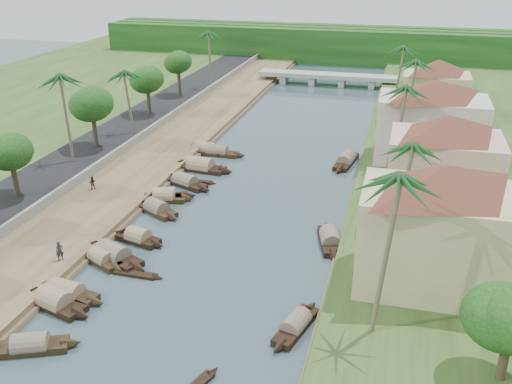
% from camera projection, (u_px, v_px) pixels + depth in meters
% --- Properties ---
extents(ground, '(220.00, 220.00, 0.00)m').
position_uv_depth(ground, '(216.00, 255.00, 52.68)').
color(ground, '#354750').
rests_on(ground, ground).
extents(left_bank, '(10.00, 180.00, 0.80)m').
position_uv_depth(left_bank, '(147.00, 162.00, 74.00)').
color(left_bank, brown).
rests_on(left_bank, ground).
extents(right_bank, '(16.00, 180.00, 1.20)m').
position_uv_depth(right_bank, '(427.00, 188.00, 65.75)').
color(right_bank, '#26431B').
rests_on(right_bank, ground).
extents(road, '(8.00, 180.00, 1.40)m').
position_uv_depth(road, '(88.00, 154.00, 75.86)').
color(road, black).
rests_on(road, ground).
extents(retaining_wall, '(0.40, 180.00, 1.10)m').
position_uv_depth(retaining_wall, '(117.00, 153.00, 74.60)').
color(retaining_wall, slate).
rests_on(retaining_wall, left_bank).
extents(treeline, '(120.00, 14.00, 8.00)m').
position_uv_depth(treeline, '(344.00, 44.00, 139.84)').
color(treeline, '#0F360E').
rests_on(treeline, ground).
extents(bridge, '(28.00, 4.00, 2.40)m').
position_uv_depth(bridge, '(328.00, 77.00, 115.89)').
color(bridge, gray).
rests_on(bridge, ground).
extents(building_near, '(14.85, 14.85, 10.20)m').
position_uv_depth(building_near, '(439.00, 226.00, 43.93)').
color(building_near, '#CFC38A').
rests_on(building_near, right_bank).
extents(building_mid, '(14.11, 14.11, 9.70)m').
position_uv_depth(building_mid, '(444.00, 161.00, 58.00)').
color(building_mid, '#CCA690').
rests_on(building_mid, right_bank).
extents(building_far, '(15.59, 15.59, 10.20)m').
position_uv_depth(building_far, '(431.00, 120.00, 70.56)').
color(building_far, beige).
rests_on(building_far, right_bank).
extents(building_distant, '(12.62, 12.62, 9.20)m').
position_uv_depth(building_distant, '(435.00, 89.00, 88.27)').
color(building_distant, '#CFC38A').
rests_on(building_distant, right_bank).
extents(sampan_0, '(7.14, 4.15, 1.93)m').
position_uv_depth(sampan_0, '(31.00, 346.00, 40.03)').
color(sampan_0, black).
rests_on(sampan_0, ground).
extents(sampan_1, '(7.89, 3.85, 2.28)m').
position_uv_depth(sampan_1, '(55.00, 302.00, 44.94)').
color(sampan_1, black).
rests_on(sampan_1, ground).
extents(sampan_2, '(7.76, 2.75, 2.03)m').
position_uv_depth(sampan_2, '(67.00, 293.00, 46.19)').
color(sampan_2, black).
rests_on(sampan_2, ground).
extents(sampan_3, '(8.79, 5.15, 2.35)m').
position_uv_depth(sampan_3, '(113.00, 255.00, 51.74)').
color(sampan_3, black).
rests_on(sampan_3, ground).
extents(sampan_4, '(6.24, 4.02, 1.85)m').
position_uv_depth(sampan_4, '(101.00, 259.00, 51.15)').
color(sampan_4, black).
rests_on(sampan_4, ground).
extents(sampan_5, '(6.41, 3.06, 2.03)m').
position_uv_depth(sampan_5, '(138.00, 238.00, 54.80)').
color(sampan_5, black).
rests_on(sampan_5, ground).
extents(sampan_6, '(6.95, 4.82, 2.12)m').
position_uv_depth(sampan_6, '(157.00, 209.00, 60.81)').
color(sampan_6, black).
rests_on(sampan_6, ground).
extents(sampan_7, '(7.30, 3.84, 1.96)m').
position_uv_depth(sampan_7, '(164.00, 196.00, 63.99)').
color(sampan_7, black).
rests_on(sampan_7, ground).
extents(sampan_8, '(6.92, 3.12, 2.11)m').
position_uv_depth(sampan_8, '(164.00, 198.00, 63.60)').
color(sampan_8, black).
rests_on(sampan_8, ground).
extents(sampan_9, '(8.22, 4.72, 2.11)m').
position_uv_depth(sampan_9, '(185.00, 182.00, 67.73)').
color(sampan_9, black).
rests_on(sampan_9, ground).
extents(sampan_10, '(6.45, 2.99, 1.81)m').
position_uv_depth(sampan_10, '(195.00, 164.00, 73.47)').
color(sampan_10, black).
rests_on(sampan_10, ground).
extents(sampan_11, '(9.23, 3.00, 2.55)m').
position_uv_depth(sampan_11, '(201.00, 167.00, 72.33)').
color(sampan_11, black).
rests_on(sampan_11, ground).
extents(sampan_12, '(8.43, 1.88, 2.02)m').
position_uv_depth(sampan_12, '(217.00, 152.00, 77.56)').
color(sampan_12, black).
rests_on(sampan_12, ground).
extents(sampan_13, '(7.72, 3.59, 2.09)m').
position_uv_depth(sampan_13, '(206.00, 150.00, 78.54)').
color(sampan_13, black).
rests_on(sampan_13, ground).
extents(sampan_14, '(3.19, 7.36, 1.82)m').
position_uv_depth(sampan_14, '(296.00, 325.00, 42.22)').
color(sampan_14, black).
rests_on(sampan_14, ground).
extents(sampan_15, '(3.62, 8.09, 2.14)m').
position_uv_depth(sampan_15, '(330.00, 240.00, 54.45)').
color(sampan_15, black).
rests_on(sampan_15, ground).
extents(sampan_16, '(3.03, 9.24, 2.22)m').
position_uv_depth(sampan_16, '(346.00, 161.00, 74.48)').
color(sampan_16, black).
rests_on(sampan_16, ground).
extents(canoe_1, '(5.30, 0.91, 0.86)m').
position_uv_depth(canoe_1, '(135.00, 274.00, 49.34)').
color(canoe_1, black).
rests_on(canoe_1, ground).
extents(canoe_2, '(4.84, 0.82, 0.70)m').
position_uv_depth(canoe_2, '(198.00, 181.00, 68.77)').
color(canoe_2, black).
rests_on(canoe_2, ground).
extents(palm_0, '(3.20, 3.20, 13.42)m').
position_uv_depth(palm_0, '(389.00, 180.00, 35.76)').
color(palm_0, brown).
rests_on(palm_0, ground).
extents(palm_1, '(3.20, 3.20, 10.26)m').
position_uv_depth(palm_1, '(406.00, 146.00, 51.05)').
color(palm_1, brown).
rests_on(palm_1, ground).
extents(palm_2, '(3.20, 3.20, 11.97)m').
position_uv_depth(palm_2, '(401.00, 89.00, 64.35)').
color(palm_2, brown).
rests_on(palm_2, ground).
extents(palm_3, '(3.20, 3.20, 11.83)m').
position_uv_depth(palm_3, '(412.00, 63.00, 79.61)').
color(palm_3, brown).
rests_on(palm_3, ground).
extents(palm_5, '(3.20, 3.20, 12.31)m').
position_uv_depth(palm_5, '(62.00, 78.00, 67.37)').
color(palm_5, brown).
rests_on(palm_5, ground).
extents(palm_6, '(3.20, 3.20, 10.33)m').
position_uv_depth(palm_6, '(128.00, 73.00, 78.96)').
color(palm_6, brown).
rests_on(palm_6, ground).
extents(palm_7, '(3.20, 3.20, 11.49)m').
position_uv_depth(palm_7, '(400.00, 48.00, 92.67)').
color(palm_7, brown).
rests_on(palm_7, ground).
extents(palm_8, '(3.20, 3.20, 11.73)m').
position_uv_depth(palm_8, '(209.00, 34.00, 105.05)').
color(palm_8, brown).
rests_on(palm_8, ground).
extents(tree_2, '(4.65, 4.65, 6.93)m').
position_uv_depth(tree_2, '(10.00, 153.00, 59.72)').
color(tree_2, '#4C3D2B').
rests_on(tree_2, ground).
extents(tree_3, '(5.39, 5.39, 8.05)m').
position_uv_depth(tree_3, '(92.00, 105.00, 74.46)').
color(tree_3, '#4C3D2B').
rests_on(tree_3, ground).
extents(tree_4, '(4.97, 4.97, 7.53)m').
position_uv_depth(tree_4, '(147.00, 80.00, 89.71)').
color(tree_4, '#4C3D2B').
rests_on(tree_4, ground).
extents(tree_5, '(4.52, 4.52, 7.69)m').
position_uv_depth(tree_5, '(178.00, 63.00, 101.18)').
color(tree_5, '#4C3D2B').
rests_on(tree_5, ground).
extents(tree_6, '(4.05, 4.05, 6.85)m').
position_uv_depth(tree_6, '(472.00, 117.00, 72.16)').
color(tree_6, '#4C3D2B').
rests_on(tree_6, ground).
extents(tree_7, '(4.96, 4.96, 6.62)m').
position_uv_depth(tree_7, '(512.00, 319.00, 34.13)').
color(tree_7, '#4C3D2B').
rests_on(tree_7, ground).
extents(person_near, '(0.77, 0.76, 1.79)m').
position_uv_depth(person_near, '(60.00, 251.00, 49.87)').
color(person_near, '#222429').
rests_on(person_near, left_bank).
extents(person_far, '(0.93, 0.86, 1.54)m').
position_uv_depth(person_far, '(92.00, 183.00, 64.56)').
color(person_far, '#322923').
rests_on(person_far, left_bank).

